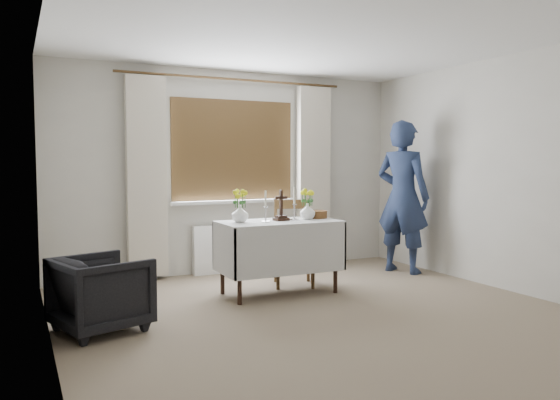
# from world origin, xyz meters

# --- Properties ---
(ground) EXTENTS (5.00, 5.00, 0.00)m
(ground) POSITION_xyz_m (0.00, 0.00, 0.00)
(ground) COLOR gray
(ground) RESTS_ON ground
(altar_table) EXTENTS (1.24, 0.64, 0.76)m
(altar_table) POSITION_xyz_m (-0.01, 1.16, 0.38)
(altar_table) COLOR silver
(altar_table) RESTS_ON ground
(wooden_chair) EXTENTS (0.57, 0.57, 0.96)m
(wooden_chair) POSITION_xyz_m (0.30, 1.43, 0.48)
(wooden_chair) COLOR brown
(wooden_chair) RESTS_ON ground
(armchair) EXTENTS (0.85, 0.83, 0.62)m
(armchair) POSITION_xyz_m (-1.86, 0.66, 0.31)
(armchair) COLOR black
(armchair) RESTS_ON ground
(person) EXTENTS (0.69, 0.81, 1.88)m
(person) POSITION_xyz_m (1.86, 1.49, 0.94)
(person) COLOR navy
(person) RESTS_ON ground
(radiator) EXTENTS (1.10, 0.10, 0.60)m
(radiator) POSITION_xyz_m (0.00, 2.42, 0.30)
(radiator) COLOR white
(radiator) RESTS_ON ground
(wooden_cross) EXTENTS (0.16, 0.12, 0.32)m
(wooden_cross) POSITION_xyz_m (0.03, 1.19, 0.92)
(wooden_cross) COLOR black
(wooden_cross) RESTS_ON altar_table
(candlestick_left) EXTENTS (0.10, 0.10, 0.32)m
(candlestick_left) POSITION_xyz_m (-0.18, 1.13, 0.92)
(candlestick_left) COLOR silver
(candlestick_left) RESTS_ON altar_table
(candlestick_right) EXTENTS (0.11, 0.11, 0.35)m
(candlestick_right) POSITION_xyz_m (0.17, 1.17, 0.94)
(candlestick_right) COLOR silver
(candlestick_right) RESTS_ON altar_table
(flower_vase_left) EXTENTS (0.22, 0.22, 0.18)m
(flower_vase_left) POSITION_xyz_m (-0.42, 1.23, 0.85)
(flower_vase_left) COLOR white
(flower_vase_left) RESTS_ON altar_table
(flower_vase_right) EXTENTS (0.19, 0.19, 0.17)m
(flower_vase_right) POSITION_xyz_m (0.34, 1.18, 0.85)
(flower_vase_right) COLOR white
(flower_vase_right) RESTS_ON altar_table
(wicker_basket) EXTENTS (0.29, 0.29, 0.08)m
(wicker_basket) POSITION_xyz_m (0.49, 1.25, 0.80)
(wicker_basket) COLOR brown
(wicker_basket) RESTS_ON altar_table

